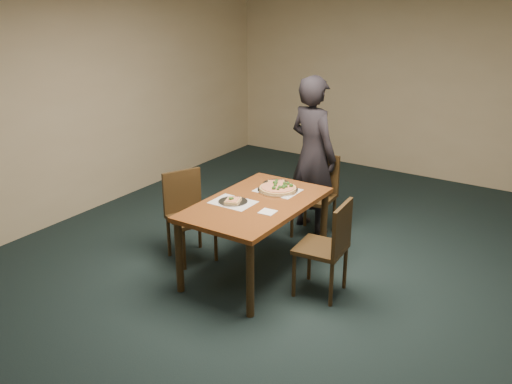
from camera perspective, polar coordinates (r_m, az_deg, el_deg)
The scene contains 13 objects.
ground at distance 5.44m, azimuth 2.00°, elevation -9.68°, with size 8.00×8.00×0.00m, color black.
room_shell at distance 4.81m, azimuth 2.26°, elevation 8.54°, with size 8.00×8.00×8.00m.
dining_table at distance 5.45m, azimuth 0.00°, elevation -1.89°, with size 0.90×1.50×0.75m.
chair_far at distance 6.43m, azimuth 6.11°, elevation 0.19°, with size 0.45×0.45×0.91m.
chair_left at distance 5.89m, azimuth -6.86°, elevation -1.79°, with size 0.56×0.56×0.91m.
chair_right at distance 5.16m, azimuth 7.34°, elevation -5.13°, with size 0.46×0.46×0.91m.
diner at distance 6.43m, azimuth 5.70°, elevation 3.73°, with size 0.65×0.43×1.78m, color black.
placemat_main at distance 5.71m, azimuth 2.19°, elevation 0.16°, with size 0.42×0.32×0.00m, color white.
placemat_near at distance 5.41m, azimuth -2.32°, elevation -1.03°, with size 0.40×0.30×0.00m, color white.
pizza_pan at distance 5.70m, azimuth 2.23°, elevation 0.37°, with size 0.41×0.41×0.07m.
slice_plate_near at distance 5.40m, azimuth -2.33°, elevation -0.91°, with size 0.28×0.28×0.06m.
slice_plate_far at distance 5.88m, azimuth 2.06°, elevation 0.88°, with size 0.28×0.28×0.06m.
napkin at distance 5.18m, azimuth 1.17°, elevation -2.01°, with size 0.14×0.14×0.01m, color white.
Camera 1 is at (2.41, -4.04, 2.74)m, focal length 40.00 mm.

